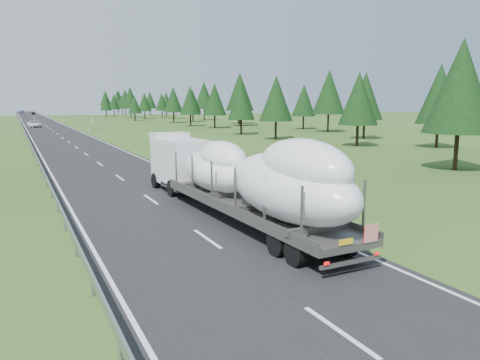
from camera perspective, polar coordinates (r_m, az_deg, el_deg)
name	(u,v)px	position (r m, az deg, el deg)	size (l,w,h in m)	color
ground	(207,239)	(20.07, -4.02, -7.21)	(400.00, 400.00, 0.00)	#2F4F1A
road_surface	(47,127)	(118.22, -22.48, 6.00)	(10.00, 400.00, 0.02)	black
guardrail	(22,125)	(117.94, -25.07, 6.11)	(0.10, 400.00, 0.76)	slate
marker_posts	(56,117)	(173.48, -21.49, 7.13)	(0.13, 350.08, 1.00)	silver
highway_sign	(92,122)	(98.99, -17.62, 6.78)	(0.08, 0.90, 2.60)	slate
tree_line_right	(199,98)	(129.70, -4.97, 9.96)	(27.87, 285.09, 12.66)	black
boat_truck	(238,174)	(22.65, -0.22, 0.74)	(3.34, 20.12, 4.42)	silver
distant_van	(34,124)	(117.65, -23.82, 6.26)	(2.48, 5.37, 1.49)	white
distant_car_dark	(33,113)	(236.48, -23.90, 7.47)	(1.62, 4.01, 1.37)	black
distant_car_blue	(22,112)	(274.36, -25.03, 7.57)	(1.45, 4.17, 1.37)	#171840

